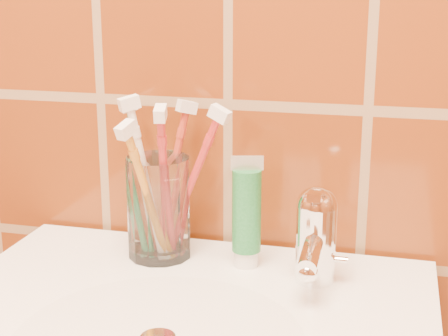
# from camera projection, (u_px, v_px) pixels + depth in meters

# --- Properties ---
(glass_tumbler) EXTENTS (0.10, 0.10, 0.13)m
(glass_tumbler) POSITION_uv_depth(u_px,v_px,m) (159.00, 207.00, 0.89)
(glass_tumbler) COLOR white
(glass_tumbler) RESTS_ON pedestal_sink
(toothpaste_tube) EXTENTS (0.04, 0.04, 0.14)m
(toothpaste_tube) POSITION_uv_depth(u_px,v_px,m) (247.00, 215.00, 0.86)
(toothpaste_tube) COLOR white
(toothpaste_tube) RESTS_ON pedestal_sink
(faucet) EXTENTS (0.05, 0.11, 0.12)m
(faucet) POSITION_uv_depth(u_px,v_px,m) (316.00, 232.00, 0.81)
(faucet) COLOR white
(faucet) RESTS_ON pedestal_sink
(toothbrush_0) EXTENTS (0.06, 0.12, 0.22)m
(toothbrush_0) POSITION_uv_depth(u_px,v_px,m) (165.00, 186.00, 0.86)
(toothbrush_0) COLOR #AC2427
(toothbrush_0) RESTS_ON glass_tumbler
(toothbrush_1) EXTENTS (0.15, 0.15, 0.22)m
(toothbrush_1) POSITION_uv_depth(u_px,v_px,m) (141.00, 179.00, 0.91)
(toothbrush_1) COLOR #1D6F41
(toothbrush_1) RESTS_ON glass_tumbler
(toothbrush_2) EXTENTS (0.14, 0.13, 0.21)m
(toothbrush_2) POSITION_uv_depth(u_px,v_px,m) (191.00, 184.00, 0.87)
(toothbrush_2) COLOR #B12627
(toothbrush_2) RESTS_ON glass_tumbler
(toothbrush_3) EXTENTS (0.10, 0.10, 0.23)m
(toothbrush_3) POSITION_uv_depth(u_px,v_px,m) (147.00, 182.00, 0.86)
(toothbrush_3) COLOR white
(toothbrush_3) RESTS_ON glass_tumbler
(toothbrush_4) EXTENTS (0.12, 0.12, 0.21)m
(toothbrush_4) POSITION_uv_depth(u_px,v_px,m) (172.00, 179.00, 0.90)
(toothbrush_4) COLOR #A93524
(toothbrush_4) RESTS_ON glass_tumbler
(toothbrush_5) EXTENTS (0.10, 0.16, 0.22)m
(toothbrush_5) POSITION_uv_depth(u_px,v_px,m) (148.00, 195.00, 0.85)
(toothbrush_5) COLOR #C38022
(toothbrush_5) RESTS_ON glass_tumbler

